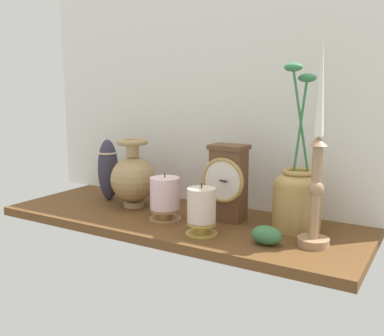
% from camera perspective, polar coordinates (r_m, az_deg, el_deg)
% --- Properties ---
extents(ground_plane, '(1.00, 0.36, 0.02)m').
position_cam_1_polar(ground_plane, '(1.20, -1.81, -6.96)').
color(ground_plane, brown).
extents(back_wall, '(1.20, 0.02, 0.65)m').
position_cam_1_polar(back_wall, '(1.31, 2.53, 9.43)').
color(back_wall, silver).
rests_on(back_wall, ground_plane).
extents(mantel_clock, '(0.12, 0.08, 0.20)m').
position_cam_1_polar(mantel_clock, '(1.15, 4.69, -1.84)').
color(mantel_clock, brown).
rests_on(mantel_clock, ground_plane).
extents(candlestick_tall_left, '(0.07, 0.07, 0.45)m').
position_cam_1_polar(candlestick_tall_left, '(0.98, 16.00, -0.93)').
color(candlestick_tall_left, '#A07B57').
rests_on(candlestick_tall_left, ground_plane).
extents(brass_vase_bulbous, '(0.13, 0.13, 0.20)m').
position_cam_1_polar(brass_vase_bulbous, '(1.29, -7.69, -1.18)').
color(brass_vase_bulbous, tan).
rests_on(brass_vase_bulbous, ground_plane).
extents(brass_vase_jar, '(0.12, 0.12, 0.40)m').
position_cam_1_polar(brass_vase_jar, '(1.10, 13.61, -3.56)').
color(brass_vase_jar, '#B08A4A').
rests_on(brass_vase_jar, ground_plane).
extents(pillar_candle_front, '(0.09, 0.09, 0.13)m').
position_cam_1_polar(pillar_candle_front, '(1.16, -3.56, -3.84)').
color(pillar_candle_front, '#AC7D4A').
rests_on(pillar_candle_front, ground_plane).
extents(pillar_candle_near_clock, '(0.08, 0.08, 0.13)m').
position_cam_1_polar(pillar_candle_near_clock, '(1.04, 1.26, -5.52)').
color(pillar_candle_near_clock, '#B4953D').
rests_on(pillar_candle_near_clock, ground_plane).
extents(tall_ceramic_vase, '(0.06, 0.06, 0.19)m').
position_cam_1_polar(tall_ceramic_vase, '(1.39, -10.92, -0.18)').
color(tall_ceramic_vase, '#333042').
rests_on(tall_ceramic_vase, ground_plane).
extents(ivy_sprig, '(0.07, 0.05, 0.04)m').
position_cam_1_polar(ivy_sprig, '(1.00, 9.73, -8.65)').
color(ivy_sprig, '#396F41').
rests_on(ivy_sprig, ground_plane).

